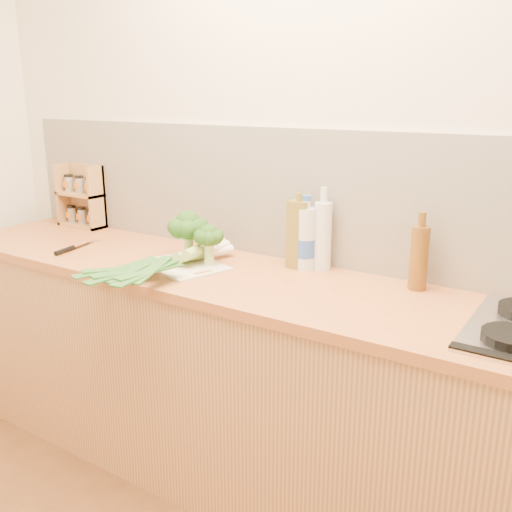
{
  "coord_description": "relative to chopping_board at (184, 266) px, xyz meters",
  "views": [
    {
      "loc": [
        1.06,
        -0.52,
        1.57
      ],
      "look_at": [
        0.01,
        1.1,
        1.02
      ],
      "focal_mm": 40.0,
      "sensor_mm": 36.0,
      "label": 1
    }
  ],
  "objects": [
    {
      "name": "room_shell",
      "position": [
        0.37,
        0.33,
        0.26
      ],
      "size": [
        3.5,
        3.5,
        3.5
      ],
      "color": "beige",
      "rests_on": "ground"
    },
    {
      "name": "counter",
      "position": [
        0.37,
        0.04,
        -0.45
      ],
      "size": [
        3.2,
        0.62,
        0.9
      ],
      "color": "tan",
      "rests_on": "ground"
    },
    {
      "name": "chopping_board",
      "position": [
        0.0,
        0.0,
        0.0
      ],
      "size": [
        0.39,
        0.34,
        0.01
      ],
      "primitive_type": "cube",
      "rotation": [
        0.0,
        0.0,
        -0.3
      ],
      "color": "beige",
      "rests_on": "counter"
    },
    {
      "name": "broccoli_left",
      "position": [
        -0.05,
        0.09,
        0.14
      ],
      "size": [
        0.17,
        0.17,
        0.2
      ],
      "color": "#A9C774",
      "rests_on": "chopping_board"
    },
    {
      "name": "broccoli_right",
      "position": [
        0.09,
        0.06,
        0.12
      ],
      "size": [
        0.12,
        0.12,
        0.16
      ],
      "color": "#A9C774",
      "rests_on": "chopping_board"
    },
    {
      "name": "leek_front",
      "position": [
        -0.02,
        -0.02,
        0.03
      ],
      "size": [
        0.29,
        0.65,
        0.04
      ],
      "rotation": [
        0.0,
        0.0,
        -0.37
      ],
      "color": "white",
      "rests_on": "chopping_board"
    },
    {
      "name": "leek_mid",
      "position": [
        0.02,
        -0.04,
        0.05
      ],
      "size": [
        0.15,
        0.7,
        0.04
      ],
      "rotation": [
        0.0,
        0.0,
        -0.13
      ],
      "color": "white",
      "rests_on": "chopping_board"
    },
    {
      "name": "leek_back",
      "position": [
        0.06,
        -0.05,
        0.06
      ],
      "size": [
        0.14,
        0.69,
        0.04
      ],
      "rotation": [
        0.0,
        0.0,
        0.12
      ],
      "color": "white",
      "rests_on": "chopping_board"
    },
    {
      "name": "chefs_knife",
      "position": [
        -0.58,
        -0.09,
        0.0
      ],
      "size": [
        0.08,
        0.29,
        0.02
      ],
      "rotation": [
        0.0,
        0.0,
        0.18
      ],
      "color": "silver",
      "rests_on": "counter"
    },
    {
      "name": "spice_rack",
      "position": [
        -0.91,
        0.28,
        0.13
      ],
      "size": [
        0.27,
        0.11,
        0.32
      ],
      "color": "tan",
      "rests_on": "counter"
    },
    {
      "name": "oil_tin",
      "position": [
        0.39,
        0.23,
        0.13
      ],
      "size": [
        0.08,
        0.05,
        0.3
      ],
      "color": "olive",
      "rests_on": "counter"
    },
    {
      "name": "glass_bottle",
      "position": [
        0.48,
        0.28,
        0.13
      ],
      "size": [
        0.07,
        0.07,
        0.33
      ],
      "color": "silver",
      "rests_on": "counter"
    },
    {
      "name": "amber_bottle",
      "position": [
        0.87,
        0.25,
        0.11
      ],
      "size": [
        0.06,
        0.06,
        0.28
      ],
      "color": "brown",
      "rests_on": "counter"
    },
    {
      "name": "water_bottle",
      "position": [
        0.42,
        0.25,
        0.11
      ],
      "size": [
        0.08,
        0.08,
        0.27
      ],
      "color": "silver",
      "rests_on": "counter"
    }
  ]
}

